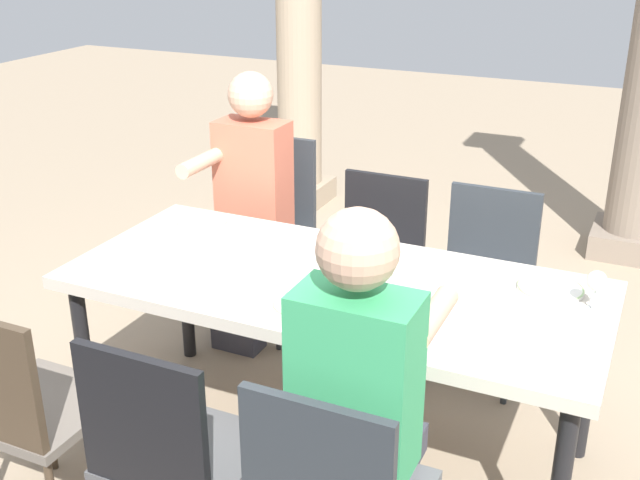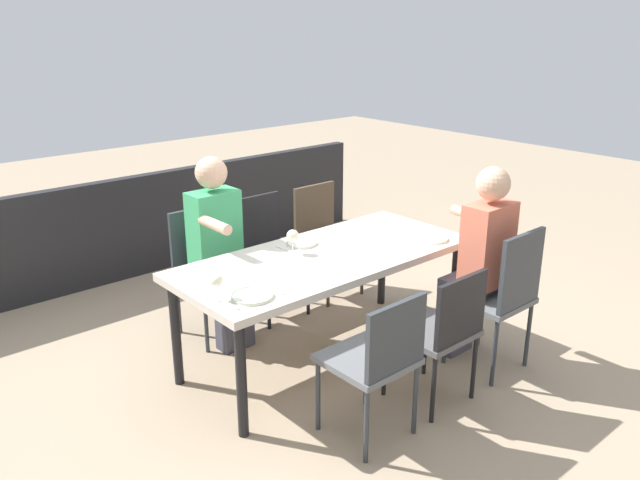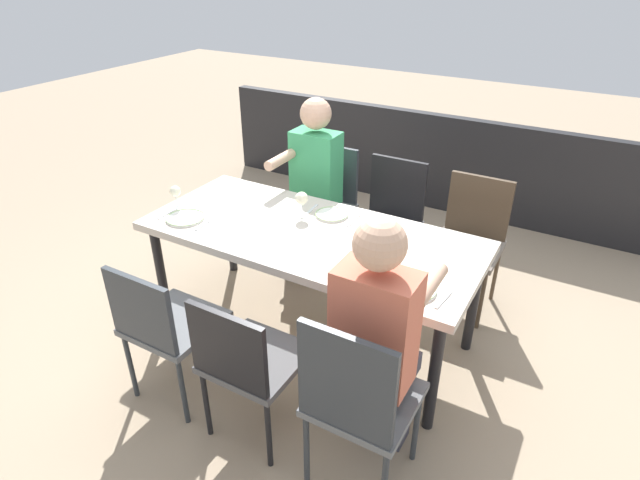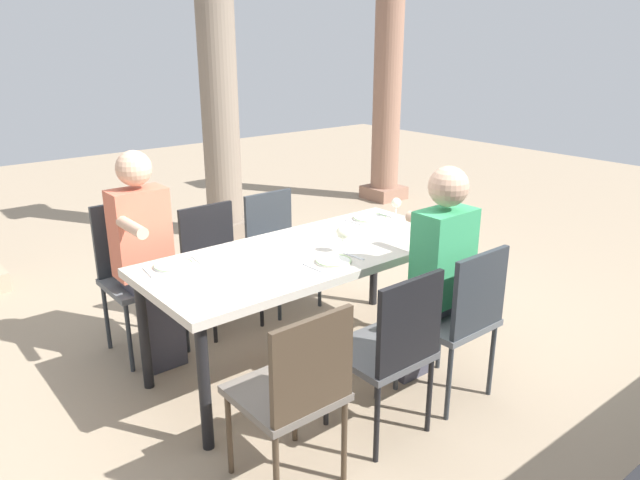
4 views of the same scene
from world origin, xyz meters
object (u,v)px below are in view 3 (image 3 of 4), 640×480
object	(u,v)px
chair_east_south	(325,199)
chair_west_north	(357,398)
plate_1	(332,214)
wine_glass_2	(175,192)
chair_west_south	(470,235)
chair_east_north	(164,323)
chair_mid_north	(247,360)
diner_woman_green	(380,341)
plate_0	(414,290)
plate_2	(185,218)
chair_mid_south	(390,215)
diner_man_white	(311,185)
dining_table	(311,241)
wine_glass_1	(302,199)

from	to	relation	value
chair_east_south	chair_west_north	bearing A→B (deg)	123.14
plate_1	wine_glass_2	bearing A→B (deg)	23.10
chair_west_south	chair_east_north	distance (m)	2.05
chair_west_north	chair_east_south	world-z (taller)	chair_west_north
chair_mid_north	diner_woman_green	world-z (taller)	diner_woman_green
chair_west_north	plate_0	xyz separation A→B (m)	(-0.01, -0.59, 0.20)
plate_0	plate_2	xyz separation A→B (m)	(1.50, -0.03, -0.00)
chair_mid_north	chair_mid_south	bearing A→B (deg)	-90.00
diner_woman_green	plate_2	distance (m)	1.55
chair_mid_north	chair_east_north	xyz separation A→B (m)	(0.54, -0.00, 0.01)
diner_woman_green	wine_glass_2	size ratio (longest dim) A/B	8.96
diner_woman_green	diner_man_white	world-z (taller)	diner_woman_green
diner_woman_green	plate_2	size ratio (longest dim) A/B	5.66
dining_table	chair_east_north	world-z (taller)	chair_east_north
chair_west_north	chair_east_south	distance (m)	2.06
chair_west_south	wine_glass_1	world-z (taller)	wine_glass_1
chair_west_south	plate_1	bearing A→B (deg)	39.66
chair_east_south	plate_2	distance (m)	1.18
chair_mid_south	chair_east_south	bearing A→B (deg)	0.13
chair_mid_south	chair_mid_north	bearing A→B (deg)	90.00
chair_west_south	diner_woman_green	world-z (taller)	diner_woman_green
diner_woman_green	plate_0	size ratio (longest dim) A/B	6.15
chair_west_south	plate_2	size ratio (longest dim) A/B	3.81
dining_table	chair_mid_north	bearing A→B (deg)	100.05
chair_east_south	chair_east_north	bearing A→B (deg)	90.00
plate_1	dining_table	bearing A→B (deg)	88.70
chair_west_north	wine_glass_2	distance (m)	1.83
chair_east_south	plate_0	distance (m)	1.61
chair_mid_north	plate_1	distance (m)	1.14
chair_west_north	wine_glass_2	xyz separation A→B (m)	(1.65, -0.72, 0.30)
plate_1	chair_west_south	bearing A→B (deg)	-140.34
chair_west_north	diner_woman_green	xyz separation A→B (m)	(-0.00, -0.20, 0.16)
diner_man_white	wine_glass_2	xyz separation A→B (m)	(0.53, 0.80, 0.14)
chair_west_north	plate_0	bearing A→B (deg)	-90.71
chair_mid_south	chair_east_north	distance (m)	1.79
chair_west_north	diner_woman_green	world-z (taller)	diner_woman_green
dining_table	chair_west_north	distance (m)	1.14
chair_mid_south	diner_woman_green	size ratio (longest dim) A/B	0.68
plate_2	plate_0	bearing A→B (deg)	178.95
wine_glass_1	dining_table	bearing A→B (deg)	135.35
chair_west_north	plate_2	world-z (taller)	chair_west_north
chair_mid_north	plate_1	size ratio (longest dim) A/B	4.11
diner_man_white	plate_2	bearing A→B (deg)	67.92
chair_mid_south	plate_2	xyz separation A→B (m)	(0.91, 1.10, 0.23)
wine_glass_2	chair_west_north	bearing A→B (deg)	156.43
chair_west_north	wine_glass_1	distance (m)	1.38
chair_west_south	plate_0	xyz separation A→B (m)	(-0.01, 1.13, 0.24)
chair_mid_north	diner_man_white	world-z (taller)	diner_man_white
chair_east_north	diner_woman_green	world-z (taller)	diner_woman_green
chair_west_north	wine_glass_2	world-z (taller)	chair_west_north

